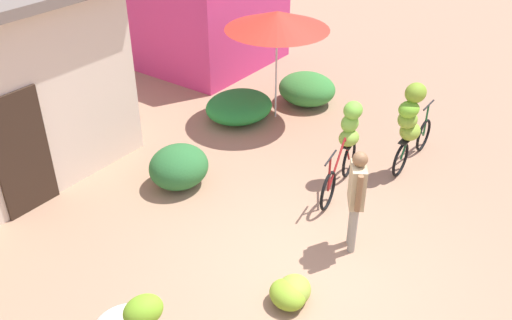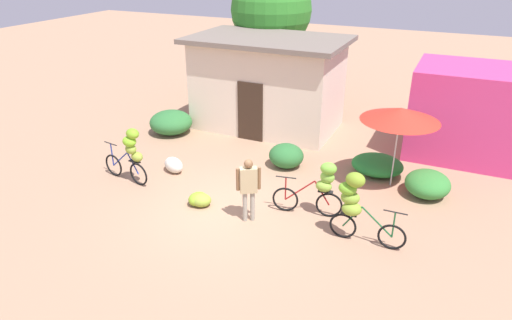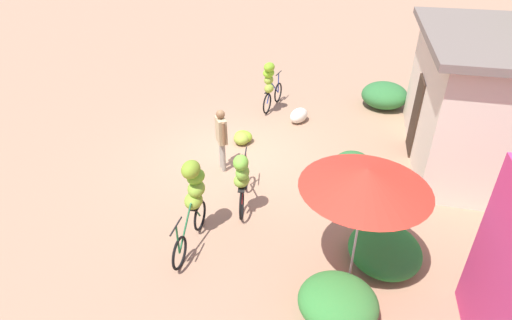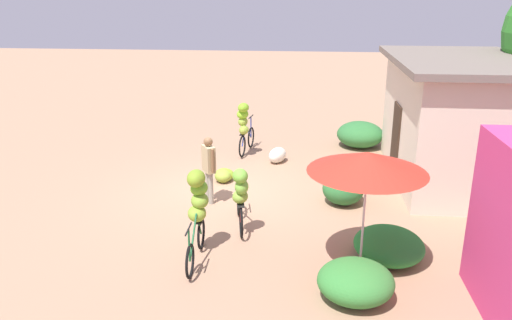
{
  "view_description": "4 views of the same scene",
  "coord_description": "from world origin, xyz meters",
  "px_view_note": "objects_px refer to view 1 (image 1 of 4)",
  "views": [
    {
      "loc": [
        -5.33,
        -2.86,
        5.41
      ],
      "look_at": [
        0.64,
        1.49,
        0.86
      ],
      "focal_mm": 39.42,
      "sensor_mm": 36.0,
      "label": 1
    },
    {
      "loc": [
        4.67,
        -8.63,
        5.98
      ],
      "look_at": [
        0.06,
        1.42,
        0.78
      ],
      "focal_mm": 31.93,
      "sensor_mm": 36.0,
      "label": 2
    },
    {
      "loc": [
        8.79,
        2.6,
        5.51
      ],
      "look_at": [
        1.28,
        0.78,
        0.8
      ],
      "focal_mm": 28.52,
      "sensor_mm": 36.0,
      "label": 3
    },
    {
      "loc": [
        11.76,
        1.9,
        4.86
      ],
      "look_at": [
        0.34,
        0.84,
        1.0
      ],
      "focal_mm": 36.12,
      "sensor_mm": 36.0,
      "label": 4
    }
  ],
  "objects_px": {
    "banana_pile_on_ground": "(291,292)",
    "person_vendor": "(356,191)",
    "bicycle_center_loaded": "(411,120)",
    "bicycle_near_pile": "(347,140)",
    "shop_pink": "(207,8)",
    "market_umbrella": "(277,20)"
  },
  "relations": [
    {
      "from": "shop_pink",
      "to": "person_vendor",
      "type": "distance_m",
      "value": 7.77
    },
    {
      "from": "shop_pink",
      "to": "market_umbrella",
      "type": "bearing_deg",
      "value": -116.75
    },
    {
      "from": "person_vendor",
      "to": "market_umbrella",
      "type": "bearing_deg",
      "value": 49.29
    },
    {
      "from": "bicycle_near_pile",
      "to": "banana_pile_on_ground",
      "type": "height_order",
      "value": "bicycle_near_pile"
    },
    {
      "from": "bicycle_near_pile",
      "to": "banana_pile_on_ground",
      "type": "distance_m",
      "value": 3.07
    },
    {
      "from": "banana_pile_on_ground",
      "to": "market_umbrella",
      "type": "bearing_deg",
      "value": 36.51
    },
    {
      "from": "market_umbrella",
      "to": "banana_pile_on_ground",
      "type": "distance_m",
      "value": 5.6
    },
    {
      "from": "market_umbrella",
      "to": "bicycle_center_loaded",
      "type": "height_order",
      "value": "market_umbrella"
    },
    {
      "from": "shop_pink",
      "to": "market_umbrella",
      "type": "xyz_separation_m",
      "value": [
        -1.59,
        -3.15,
        0.69
      ]
    },
    {
      "from": "market_umbrella",
      "to": "banana_pile_on_ground",
      "type": "height_order",
      "value": "market_umbrella"
    },
    {
      "from": "bicycle_near_pile",
      "to": "bicycle_center_loaded",
      "type": "height_order",
      "value": "bicycle_center_loaded"
    },
    {
      "from": "market_umbrella",
      "to": "bicycle_center_loaded",
      "type": "relative_size",
      "value": 1.33
    },
    {
      "from": "bicycle_near_pile",
      "to": "banana_pile_on_ground",
      "type": "relative_size",
      "value": 2.42
    },
    {
      "from": "market_umbrella",
      "to": "person_vendor",
      "type": "bearing_deg",
      "value": -130.71
    },
    {
      "from": "shop_pink",
      "to": "person_vendor",
      "type": "bearing_deg",
      "value": -124.41
    },
    {
      "from": "shop_pink",
      "to": "bicycle_near_pile",
      "type": "bearing_deg",
      "value": -118.13
    },
    {
      "from": "banana_pile_on_ground",
      "to": "person_vendor",
      "type": "distance_m",
      "value": 1.66
    },
    {
      "from": "bicycle_center_loaded",
      "to": "bicycle_near_pile",
      "type": "bearing_deg",
      "value": 145.17
    },
    {
      "from": "person_vendor",
      "to": "bicycle_center_loaded",
      "type": "bearing_deg",
      "value": 5.34
    },
    {
      "from": "shop_pink",
      "to": "person_vendor",
      "type": "height_order",
      "value": "shop_pink"
    },
    {
      "from": "bicycle_center_loaded",
      "to": "person_vendor",
      "type": "relative_size",
      "value": 1.05
    },
    {
      "from": "bicycle_center_loaded",
      "to": "banana_pile_on_ground",
      "type": "relative_size",
      "value": 2.4
    }
  ]
}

